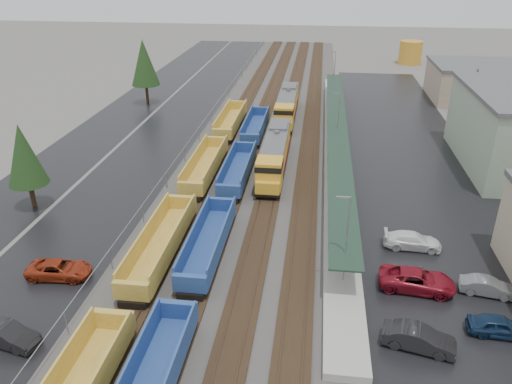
# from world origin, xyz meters

# --- Properties ---
(ballast_strip) EXTENTS (20.00, 160.00, 0.08)m
(ballast_strip) POSITION_xyz_m (0.00, 60.00, 0.04)
(ballast_strip) COLOR #302D2B
(ballast_strip) RESTS_ON ground
(trackbed) EXTENTS (14.60, 160.00, 0.22)m
(trackbed) POSITION_xyz_m (-0.00, 60.00, 0.16)
(trackbed) COLOR black
(trackbed) RESTS_ON ground
(west_parking_lot) EXTENTS (10.00, 160.00, 0.02)m
(west_parking_lot) POSITION_xyz_m (-15.00, 60.00, 0.01)
(west_parking_lot) COLOR black
(west_parking_lot) RESTS_ON ground
(west_road) EXTENTS (9.00, 160.00, 0.02)m
(west_road) POSITION_xyz_m (-25.00, 60.00, 0.01)
(west_road) COLOR black
(west_road) RESTS_ON ground
(east_commuter_lot) EXTENTS (16.00, 100.00, 0.02)m
(east_commuter_lot) POSITION_xyz_m (19.00, 50.00, 0.01)
(east_commuter_lot) COLOR black
(east_commuter_lot) RESTS_ON ground
(station_platform) EXTENTS (3.00, 80.00, 8.00)m
(station_platform) POSITION_xyz_m (9.50, 50.01, 0.73)
(station_platform) COLOR #9E9B93
(station_platform) RESTS_ON ground
(chainlink_fence) EXTENTS (0.08, 160.04, 2.02)m
(chainlink_fence) POSITION_xyz_m (-9.50, 58.44, 1.61)
(chainlink_fence) COLOR gray
(chainlink_fence) RESTS_ON ground
(distant_hills) EXTENTS (301.00, 140.00, 25.20)m
(distant_hills) POSITION_xyz_m (44.79, 210.68, 0.00)
(distant_hills) COLOR #485743
(distant_hills) RESTS_ON ground
(tree_west_near) EXTENTS (3.96, 3.96, 9.00)m
(tree_west_near) POSITION_xyz_m (-22.00, 30.00, 5.82)
(tree_west_near) COLOR #332316
(tree_west_near) RESTS_ON ground
(tree_west_far) EXTENTS (4.84, 4.84, 11.00)m
(tree_west_far) POSITION_xyz_m (-23.00, 70.00, 7.12)
(tree_west_far) COLOR #332316
(tree_west_far) RESTS_ON ground
(tree_east) EXTENTS (4.40, 4.40, 10.00)m
(tree_east) POSITION_xyz_m (28.00, 58.00, 6.47)
(tree_east) COLOR #332316
(tree_east) RESTS_ON ground
(locomotive_lead) EXTENTS (2.81, 18.50, 4.19)m
(locomotive_lead) POSITION_xyz_m (2.00, 42.50, 2.25)
(locomotive_lead) COLOR black
(locomotive_lead) RESTS_ON ground
(locomotive_trail) EXTENTS (2.81, 18.50, 4.19)m
(locomotive_trail) POSITION_xyz_m (2.00, 63.50, 2.25)
(locomotive_trail) COLOR black
(locomotive_trail) RESTS_ON ground
(well_string_yellow) EXTENTS (2.80, 85.96, 2.48)m
(well_string_yellow) POSITION_xyz_m (-6.00, 22.54, 1.22)
(well_string_yellow) COLOR #B38B31
(well_string_yellow) RESTS_ON ground
(well_string_blue) EXTENTS (2.69, 78.68, 2.39)m
(well_string_blue) POSITION_xyz_m (-2.00, 23.37, 1.18)
(well_string_blue) COLOR navy
(well_string_blue) RESTS_ON ground
(storage_tank) EXTENTS (5.32, 5.32, 5.32)m
(storage_tank) POSITION_xyz_m (27.96, 111.80, 2.66)
(storage_tank) COLOR gold
(storage_tank) RESTS_ON ground
(parked_car_west_b) EXTENTS (2.51, 4.80, 1.51)m
(parked_car_west_b) POSITION_xyz_m (-13.12, 10.71, 0.75)
(parked_car_west_b) COLOR black
(parked_car_west_b) RESTS_ON ground
(parked_car_west_c) EXTENTS (2.78, 5.34, 1.44)m
(parked_car_west_c) POSITION_xyz_m (-13.35, 18.50, 0.72)
(parked_car_west_c) COLOR maroon
(parked_car_west_c) RESTS_ON ground
(parked_car_east_a) EXTENTS (2.72, 5.08, 1.59)m
(parked_car_east_a) POSITION_xyz_m (14.30, 13.78, 0.80)
(parked_car_east_a) COLOR black
(parked_car_east_a) RESTS_ON ground
(parked_car_east_b) EXTENTS (3.34, 6.15, 1.64)m
(parked_car_east_b) POSITION_xyz_m (15.25, 20.48, 0.82)
(parked_car_east_b) COLOR maroon
(parked_car_east_b) RESTS_ON ground
(parked_car_east_c) EXTENTS (2.27, 5.13, 1.47)m
(parked_car_east_c) POSITION_xyz_m (15.85, 26.70, 0.73)
(parked_car_east_c) COLOR white
(parked_car_east_c) RESTS_ON ground
(parked_car_east_d) EXTENTS (1.98, 4.34, 1.44)m
(parked_car_east_d) POSITION_xyz_m (20.03, 15.83, 0.72)
(parked_car_east_d) COLOR #122745
(parked_car_east_d) RESTS_ON ground
(parked_car_east_e) EXTENTS (2.11, 4.30, 1.36)m
(parked_car_east_e) POSITION_xyz_m (20.56, 20.48, 0.68)
(parked_car_east_e) COLOR slate
(parked_car_east_e) RESTS_ON ground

